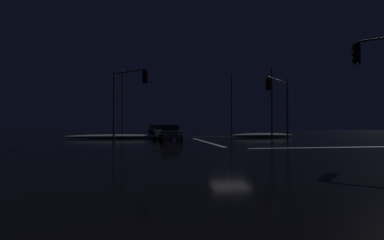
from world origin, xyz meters
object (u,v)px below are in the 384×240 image
object	(u,v)px
traffic_signal_ne	(280,97)
streetlamp_right_near	(272,96)
traffic_signal_nw	(126,92)
sedan_red	(157,130)
streetlamp_left_far	(123,98)
sedan_black	(159,130)
sedan_blue	(154,129)
sedan_gray	(170,133)
sedan_white	(162,132)
sedan_green	(156,129)
streetlamp_right_far	(232,100)

from	to	relation	value
traffic_signal_ne	streetlamp_right_near	distance (m)	7.15
traffic_signal_ne	traffic_signal_nw	world-z (taller)	traffic_signal_nw
sedan_red	streetlamp_left_far	xyz separation A→B (m)	(-5.44, 1.14, 5.10)
sedan_black	streetlamp_left_far	xyz separation A→B (m)	(-5.45, 7.59, 5.10)
streetlamp_right_near	sedan_blue	bearing A→B (deg)	115.34
sedan_gray	sedan_blue	bearing A→B (deg)	91.12
traffic_signal_ne	traffic_signal_nw	size ratio (longest dim) A/B	0.92
sedan_white	streetlamp_right_near	world-z (taller)	streetlamp_right_near
sedan_gray	sedan_red	xyz separation A→B (m)	(-0.47, 18.48, 0.00)
sedan_black	traffic_signal_nw	bearing A→B (deg)	-103.68
sedan_black	streetlamp_right_near	world-z (taller)	streetlamp_right_near
traffic_signal_ne	streetlamp_left_far	bearing A→B (deg)	124.88
sedan_blue	streetlamp_right_near	size ratio (longest dim) A/B	0.51
sedan_white	sedan_green	distance (m)	18.41
sedan_gray	streetlamp_right_near	bearing A→B (deg)	16.56
sedan_black	traffic_signal_ne	distance (m)	18.70
sedan_white	sedan_red	distance (m)	12.94
sedan_gray	sedan_white	size ratio (longest dim) A/B	1.00
sedan_red	traffic_signal_nw	distance (m)	21.82
streetlamp_right_near	streetlamp_right_far	bearing A→B (deg)	90.00
sedan_green	streetlamp_right_near	xyz separation A→B (m)	(12.52, -20.33, 4.16)
sedan_gray	sedan_green	size ratio (longest dim) A/B	1.00
sedan_red	sedan_blue	world-z (taller)	same
sedan_white	traffic_signal_ne	world-z (taller)	traffic_signal_ne
traffic_signal_nw	streetlamp_right_far	xyz separation A→B (m)	(16.25, 22.35, 1.39)
sedan_green	traffic_signal_nw	size ratio (longest dim) A/B	0.67
sedan_green	sedan_gray	bearing A→B (deg)	-89.21
sedan_gray	sedan_white	world-z (taller)	same
streetlamp_left_far	streetlamp_right_far	bearing A→B (deg)	0.00
sedan_white	sedan_green	xyz separation A→B (m)	(0.14, 18.41, 0.00)
sedan_white	sedan_black	distance (m)	6.50
sedan_white	streetlamp_left_far	size ratio (longest dim) A/B	0.42
sedan_red	streetlamp_left_far	distance (m)	7.54
sedan_green	sedan_blue	world-z (taller)	same
sedan_green	traffic_signal_nw	world-z (taller)	traffic_signal_nw
streetlamp_right_far	sedan_white	bearing A→B (deg)	-131.95
sedan_gray	sedan_green	distance (m)	23.96
sedan_green	streetlamp_right_far	xyz separation A→B (m)	(12.52, -4.33, 5.04)
sedan_black	traffic_signal_nw	xyz separation A→B (m)	(-3.59, -14.77, 3.65)
sedan_red	streetlamp_right_far	xyz separation A→B (m)	(12.66, 1.14, 5.04)
streetlamp_right_near	traffic_signal_nw	bearing A→B (deg)	-158.64
sedan_gray	sedan_blue	world-z (taller)	same
sedan_black	sedan_white	bearing A→B (deg)	-90.05
traffic_signal_ne	streetlamp_left_far	size ratio (longest dim) A/B	0.58
sedan_green	streetlamp_right_far	size ratio (longest dim) A/B	0.42
sedan_red	sedan_blue	xyz separation A→B (m)	(-0.12, 12.14, 0.00)
sedan_black	sedan_gray	bearing A→B (deg)	-87.79
sedan_red	sedan_blue	distance (m)	12.14
sedan_gray	traffic_signal_nw	world-z (taller)	traffic_signal_nw
sedan_blue	traffic_signal_ne	distance (m)	35.51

